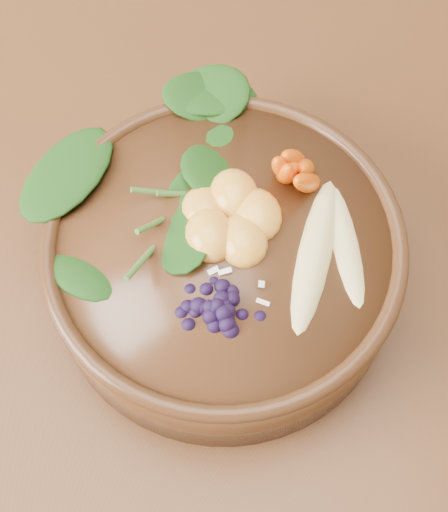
{
  "coord_description": "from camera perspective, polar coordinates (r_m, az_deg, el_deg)",
  "views": [
    {
      "loc": [
        0.15,
        -0.39,
        1.26
      ],
      "look_at": [
        0.19,
        -0.15,
        0.8
      ],
      "focal_mm": 50.0,
      "sensor_mm": 36.0,
      "label": 1
    }
  ],
  "objects": [
    {
      "name": "dining_table",
      "position": [
        0.74,
        -17.12,
        2.88
      ],
      "size": [
        1.6,
        0.9,
        0.75
      ],
      "color": "#331C0C",
      "rests_on": "ground"
    },
    {
      "name": "kale_heap",
      "position": [
        0.52,
        -3.56,
        8.1
      ],
      "size": [
        0.21,
        0.2,
        0.04
      ],
      "primitive_type": null,
      "rotation": [
        0.0,
        0.0,
        -0.33
      ],
      "color": "#183F10",
      "rests_on": "stoneware_bowl"
    },
    {
      "name": "carrot_cluster",
      "position": [
        0.51,
        6.44,
        9.4
      ],
      "size": [
        0.07,
        0.07,
        0.07
      ],
      "primitive_type": null,
      "rotation": [
        0.0,
        0.0,
        -0.33
      ],
      "color": "#F66308",
      "rests_on": "stoneware_bowl"
    },
    {
      "name": "ground",
      "position": [
        1.33,
        -9.57,
        -11.53
      ],
      "size": [
        4.0,
        4.0,
        0.0
      ],
      "primitive_type": "plane",
      "color": "#381E0F",
      "rests_on": "ground"
    },
    {
      "name": "blueberry_pile",
      "position": [
        0.47,
        -0.66,
        -3.43
      ],
      "size": [
        0.14,
        0.13,
        0.04
      ],
      "primitive_type": null,
      "rotation": [
        0.0,
        0.0,
        -0.33
      ],
      "color": "black",
      "rests_on": "stoneware_bowl"
    },
    {
      "name": "stoneware_bowl",
      "position": [
        0.54,
        0.0,
        -0.49
      ],
      "size": [
        0.33,
        0.33,
        0.07
      ],
      "primitive_type": "cylinder",
      "rotation": [
        0.0,
        0.0,
        -0.33
      ],
      "color": "#402310",
      "rests_on": "dining_table"
    },
    {
      "name": "mandarin_cluster",
      "position": [
        0.5,
        0.48,
        3.69
      ],
      "size": [
        0.1,
        0.1,
        0.03
      ],
      "primitive_type": null,
      "rotation": [
        0.0,
        0.0,
        -0.33
      ],
      "color": "orange",
      "rests_on": "stoneware_bowl"
    },
    {
      "name": "coconut_flakes",
      "position": [
        0.5,
        -0.1,
        -0.32
      ],
      "size": [
        0.1,
        0.09,
        0.01
      ],
      "primitive_type": null,
      "rotation": [
        0.0,
        0.0,
        -0.33
      ],
      "color": "white",
      "rests_on": "stoneware_bowl"
    },
    {
      "name": "banana_halves",
      "position": [
        0.5,
        8.67,
        1.23
      ],
      "size": [
        0.08,
        0.14,
        0.03
      ],
      "rotation": [
        0.0,
        0.0,
        -0.33
      ],
      "color": "#E0CC84",
      "rests_on": "stoneware_bowl"
    }
  ]
}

